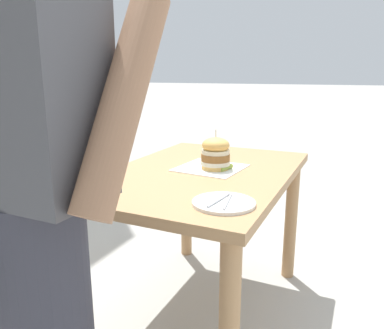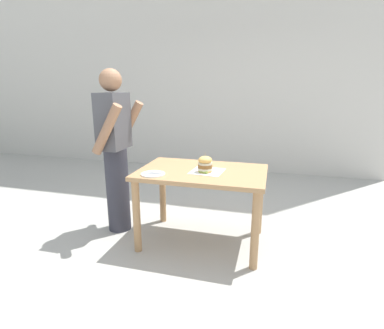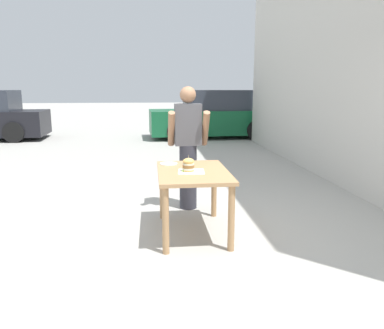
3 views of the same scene
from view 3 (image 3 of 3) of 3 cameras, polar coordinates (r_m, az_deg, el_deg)
The scene contains 10 objects.
ground_plane at distance 4.48m, azimuth 0.14°, elevation -10.29°, with size 80.00×80.00×0.00m, color #ADAAA3.
patio_table at distance 4.28m, azimuth 0.14°, elevation -2.49°, with size 0.80×1.20×0.75m.
serving_paper at distance 4.20m, azimuth -0.12°, elevation -1.07°, with size 0.29×0.29×0.00m, color white.
sandwich at distance 4.19m, azimuth -0.54°, elevation -0.03°, with size 0.14×0.14×0.19m.
pickle_spear at distance 4.20m, azimuth -1.29°, elevation -0.86°, with size 0.02×0.02×0.08m, color #8EA83D.
side_plate_with_forks at distance 4.62m, azimuth -3.57°, elevation 0.13°, with size 0.22×0.22×0.02m.
diner_across_table at distance 5.14m, azimuth -0.60°, elevation 2.83°, with size 0.55×0.35×1.69m.
building_wall at distance 7.61m, azimuth 21.70°, elevation 22.16°, with size 0.30×10.00×6.33m, color beige.
parked_car_mid_block at distance 12.86m, azimuth 3.24°, elevation 7.35°, with size 4.28×1.99×1.60m.
parked_car_far_end at distance 14.89m, azimuth 26.34°, elevation 6.76°, with size 4.34×2.14×1.60m.
Camera 3 is at (-0.46, -4.13, 1.67)m, focal length 35.00 mm.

